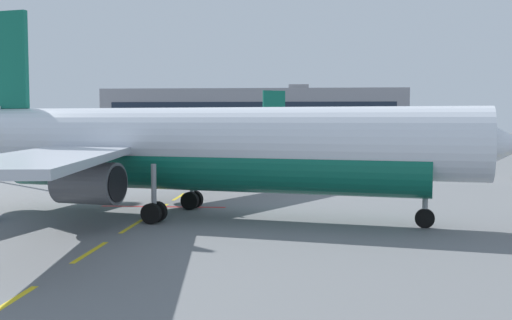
% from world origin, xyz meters
% --- Properties ---
extents(ground, '(400.00, 400.00, 0.00)m').
position_xyz_m(ground, '(40.00, 40.00, 0.00)').
color(ground, slate).
extents(apron_paint_markings, '(8.00, 94.66, 0.01)m').
position_xyz_m(apron_paint_markings, '(18.00, 36.60, 0.00)').
color(apron_paint_markings, yellow).
rests_on(apron_paint_markings, ground).
extents(airliner_foreground, '(34.60, 33.85, 12.20)m').
position_xyz_m(airliner_foreground, '(20.84, 18.41, 3.95)').
color(airliner_foreground, silver).
rests_on(airliner_foreground, ground).
extents(airliner_mid_left, '(26.34, 24.88, 9.73)m').
position_xyz_m(airliner_mid_left, '(32.04, 76.81, 3.15)').
color(airliner_mid_left, silver).
rests_on(airliner_mid_left, ground).
extents(terminal_satellite, '(88.73, 24.83, 16.12)m').
position_xyz_m(terminal_satellite, '(12.25, 166.52, 7.27)').
color(terminal_satellite, gray).
rests_on(terminal_satellite, ground).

